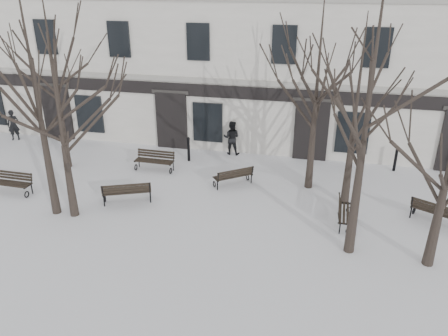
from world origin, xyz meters
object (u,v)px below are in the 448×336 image
(bench_2, at_px, (438,212))
(bench_5, at_px, (344,212))
(bench_0, at_px, (11,182))
(bench_3, at_px, (155,160))
(tree_0, at_px, (32,69))
(bench_1, at_px, (127,191))
(tree_2, at_px, (372,76))
(tree_1, at_px, (58,108))
(bench_4, at_px, (234,176))

(bench_2, relative_size, bench_5, 1.16)
(bench_0, relative_size, bench_5, 1.06)
(bench_0, distance_m, bench_3, 6.00)
(tree_0, xyz_separation_m, bench_1, (2.31, 1.30, -4.91))
(tree_0, bearing_deg, tree_2, -0.66)
(tree_1, xyz_separation_m, bench_3, (1.43, 4.59, -3.63))
(bench_3, distance_m, bench_4, 3.95)
(bench_0, height_order, bench_2, bench_2)
(tree_0, relative_size, bench_0, 4.91)
(bench_2, bearing_deg, bench_5, 38.66)
(bench_4, bearing_deg, bench_3, -49.50)
(tree_1, height_order, bench_0, tree_1)
(tree_0, height_order, bench_0, tree_0)
(bench_0, bearing_deg, tree_2, -3.98)
(bench_3, bearing_deg, tree_1, -106.29)
(bench_3, xyz_separation_m, bench_4, (3.87, -0.81, -0.03))
(tree_2, distance_m, bench_3, 11.03)
(tree_0, height_order, bench_2, tree_0)
(tree_0, relative_size, tree_2, 0.95)
(bench_0, xyz_separation_m, bench_3, (4.87, 3.51, 0.01))
(tree_0, height_order, bench_3, tree_0)
(tree_2, xyz_separation_m, bench_4, (-4.65, 3.89, -5.23))
(tree_1, relative_size, bench_1, 3.37)
(bench_0, distance_m, bench_1, 5.00)
(tree_1, distance_m, bench_0, 5.13)
(bench_3, relative_size, bench_4, 1.08)
(bench_2, bearing_deg, bench_4, 16.96)
(bench_0, height_order, bench_3, bench_3)
(bench_2, distance_m, bench_4, 7.91)
(bench_0, relative_size, bench_3, 0.97)
(tree_2, relative_size, bench_4, 5.43)
(bench_3, bearing_deg, bench_1, -86.83)
(bench_3, bearing_deg, bench_0, -143.18)
(bench_0, bearing_deg, bench_5, 3.61)
(tree_2, height_order, bench_5, tree_2)
(bench_2, bearing_deg, bench_3, 16.66)
(tree_1, bearing_deg, tree_0, 178.98)
(bench_5, bearing_deg, bench_2, -77.22)
(bench_2, xyz_separation_m, bench_5, (-3.27, -0.62, -0.06))
(bench_4, bearing_deg, bench_1, -4.32)
(tree_0, distance_m, bench_2, 14.85)
(bench_5, bearing_deg, tree_0, 100.84)
(bench_0, distance_m, bench_4, 9.15)
(tree_1, bearing_deg, bench_2, 9.92)
(bench_0, bearing_deg, bench_1, 3.76)
(bench_5, bearing_deg, bench_3, 72.69)
(bench_0, relative_size, bench_2, 0.92)
(tree_1, xyz_separation_m, bench_1, (1.55, 1.31, -3.61))
(bench_2, xyz_separation_m, bench_4, (-7.77, 1.49, -0.05))
(bench_1, bearing_deg, bench_0, -20.44)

